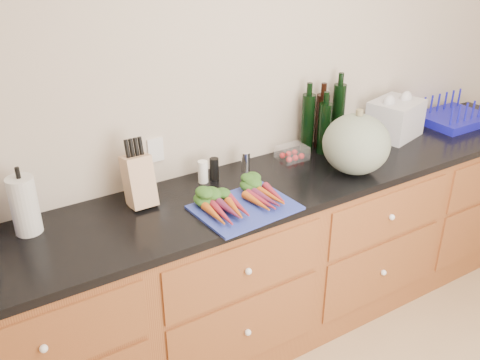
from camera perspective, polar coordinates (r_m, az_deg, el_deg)
wall_back at (r=2.88m, az=1.61°, el=9.25°), size 4.10×0.05×2.60m
cabinets at (r=3.01m, az=4.87°, el=-8.05°), size 3.60×0.64×0.90m
countertop at (r=2.77m, az=5.19°, el=-0.03°), size 3.64×0.62×0.04m
cutting_board at (r=2.46m, az=0.52°, el=-2.97°), size 0.47×0.37×0.01m
carrots at (r=2.48m, az=-0.03°, el=-1.94°), size 0.40×0.29×0.06m
squash at (r=2.81m, az=12.30°, el=3.76°), size 0.35×0.35×0.31m
paper_towel at (r=2.41m, az=-22.01°, el=-2.53°), size 0.11×0.11×0.26m
knife_block at (r=2.50m, az=-10.74°, el=-0.08°), size 0.12×0.12×0.24m
grinder_salt at (r=2.68m, az=-3.97°, el=0.88°), size 0.05×0.05×0.12m
grinder_pepper at (r=2.71m, az=-2.77°, el=1.20°), size 0.05×0.05×0.12m
canister_chrome at (r=2.80m, az=0.61°, el=1.98°), size 0.05×0.05×0.10m
tomato_box at (r=2.95m, az=5.58°, el=2.89°), size 0.16×0.12×0.07m
bottles at (r=3.08m, az=8.86°, el=6.20°), size 0.29×0.15×0.35m
grocery_bag at (r=3.36m, az=16.22°, el=6.30°), size 0.35×0.31×0.22m
dish_rack at (r=3.73m, az=21.83°, el=6.32°), size 0.42×0.34×0.17m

